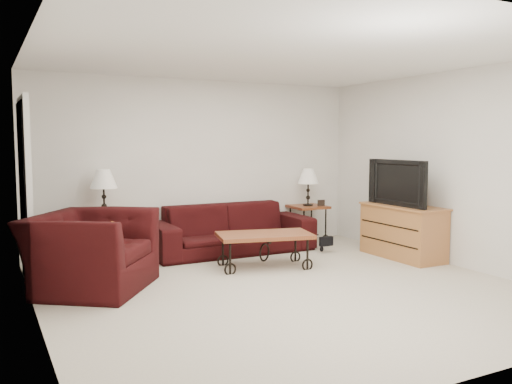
% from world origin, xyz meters
% --- Properties ---
extents(ground, '(5.00, 5.00, 0.00)m').
position_xyz_m(ground, '(0.00, 0.00, 0.00)').
color(ground, beige).
rests_on(ground, ground).
extents(wall_back, '(5.00, 0.02, 2.50)m').
position_xyz_m(wall_back, '(0.00, 2.50, 1.25)').
color(wall_back, silver).
rests_on(wall_back, ground).
extents(wall_front, '(5.00, 0.02, 2.50)m').
position_xyz_m(wall_front, '(0.00, -2.50, 1.25)').
color(wall_front, silver).
rests_on(wall_front, ground).
extents(wall_left, '(0.02, 5.00, 2.50)m').
position_xyz_m(wall_left, '(-2.50, 0.00, 1.25)').
color(wall_left, silver).
rests_on(wall_left, ground).
extents(wall_right, '(0.02, 5.00, 2.50)m').
position_xyz_m(wall_right, '(2.50, 0.00, 1.25)').
color(wall_right, silver).
rests_on(wall_right, ground).
extents(ceiling, '(5.00, 5.00, 0.00)m').
position_xyz_m(ceiling, '(0.00, 0.00, 2.50)').
color(ceiling, white).
rests_on(ceiling, wall_back).
extents(doorway, '(0.08, 0.94, 2.04)m').
position_xyz_m(doorway, '(-2.47, 1.65, 1.02)').
color(doorway, black).
rests_on(doorway, ground).
extents(sofa, '(2.35, 0.92, 0.69)m').
position_xyz_m(sofa, '(0.28, 2.02, 0.34)').
color(sofa, black).
rests_on(sofa, ground).
extents(side_table_left, '(0.60, 0.60, 0.62)m').
position_xyz_m(side_table_left, '(-1.47, 2.20, 0.31)').
color(side_table_left, brown).
rests_on(side_table_left, ground).
extents(side_table_right, '(0.55, 0.55, 0.58)m').
position_xyz_m(side_table_right, '(1.70, 2.20, 0.29)').
color(side_table_right, brown).
rests_on(side_table_right, ground).
extents(lamp_left, '(0.37, 0.37, 0.62)m').
position_xyz_m(lamp_left, '(-1.47, 2.20, 0.93)').
color(lamp_left, black).
rests_on(lamp_left, side_table_left).
extents(lamp_right, '(0.34, 0.34, 0.58)m').
position_xyz_m(lamp_right, '(1.70, 2.20, 0.88)').
color(lamp_right, black).
rests_on(lamp_right, side_table_right).
extents(photo_frame_left, '(0.12, 0.03, 0.10)m').
position_xyz_m(photo_frame_left, '(-1.62, 2.05, 0.67)').
color(photo_frame_left, black).
rests_on(photo_frame_left, side_table_left).
extents(photo_frame_right, '(0.12, 0.04, 0.10)m').
position_xyz_m(photo_frame_right, '(1.85, 2.05, 0.63)').
color(photo_frame_right, black).
rests_on(photo_frame_right, side_table_right).
extents(coffee_table, '(1.29, 0.89, 0.44)m').
position_xyz_m(coffee_table, '(0.26, 0.98, 0.22)').
color(coffee_table, brown).
rests_on(coffee_table, ground).
extents(armchair, '(1.65, 1.69, 0.83)m').
position_xyz_m(armchair, '(-1.88, 0.94, 0.42)').
color(armchair, black).
rests_on(armchair, ground).
extents(throw_pillow, '(0.30, 0.36, 0.38)m').
position_xyz_m(throw_pillow, '(-1.73, 0.89, 0.52)').
color(throw_pillow, orange).
rests_on(throw_pillow, armchair).
extents(tv_stand, '(0.50, 1.21, 0.73)m').
position_xyz_m(tv_stand, '(2.23, 0.62, 0.36)').
color(tv_stand, '#9E5D3B').
rests_on(tv_stand, ground).
extents(television, '(0.14, 1.09, 0.62)m').
position_xyz_m(television, '(2.21, 0.62, 1.04)').
color(television, black).
rests_on(television, tv_stand).
extents(backpack, '(0.38, 0.33, 0.42)m').
position_xyz_m(backpack, '(1.47, 1.46, 0.21)').
color(backpack, black).
rests_on(backpack, ground).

